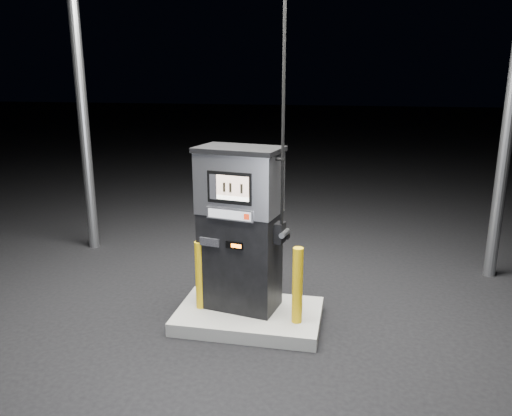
# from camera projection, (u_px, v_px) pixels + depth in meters

# --- Properties ---
(ground) EXTENTS (80.00, 80.00, 0.00)m
(ground) POSITION_uv_depth(u_px,v_px,m) (249.00, 322.00, 5.64)
(ground) COLOR black
(ground) RESTS_ON ground
(pump_island) EXTENTS (1.60, 1.00, 0.15)m
(pump_island) POSITION_uv_depth(u_px,v_px,m) (249.00, 316.00, 5.62)
(pump_island) COLOR slate
(pump_island) RESTS_ON ground
(fuel_dispenser) EXTENTS (1.04, 0.69, 3.78)m
(fuel_dispenser) POSITION_uv_depth(u_px,v_px,m) (240.00, 227.00, 5.47)
(fuel_dispenser) COLOR black
(fuel_dispenser) RESTS_ON pump_island
(bollard_left) EXTENTS (0.12, 0.12, 0.78)m
(bollard_left) POSITION_uv_depth(u_px,v_px,m) (200.00, 275.00, 5.57)
(bollard_left) COLOR #CA9D0B
(bollard_left) RESTS_ON pump_island
(bollard_right) EXTENTS (0.14, 0.14, 0.84)m
(bollard_right) POSITION_uv_depth(u_px,v_px,m) (297.00, 285.00, 5.23)
(bollard_right) COLOR #CA9D0B
(bollard_right) RESTS_ON pump_island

